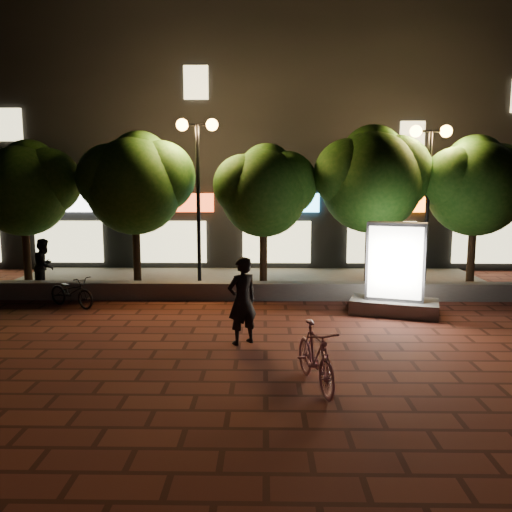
{
  "coord_description": "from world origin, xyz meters",
  "views": [
    {
      "loc": [
        0.53,
        -10.55,
        3.38
      ],
      "look_at": [
        0.33,
        1.5,
        1.63
      ],
      "focal_mm": 35.98,
      "sensor_mm": 36.0,
      "label": 1
    }
  ],
  "objects_px": {
    "ad_kiosk": "(395,277)",
    "tree_far_left": "(25,185)",
    "street_lamp_right": "(429,165)",
    "rider": "(242,301)",
    "scooter_pink": "(315,356)",
    "tree_mid": "(265,187)",
    "street_lamp_left": "(198,160)",
    "pedestrian": "(45,266)",
    "tree_left": "(137,180)",
    "tree_far_right": "(477,182)",
    "scooter_parked": "(72,292)",
    "tree_right": "(372,176)"
  },
  "relations": [
    {
      "from": "ad_kiosk",
      "to": "tree_far_left",
      "type": "bearing_deg",
      "value": 164.4
    },
    {
      "from": "street_lamp_right",
      "to": "rider",
      "type": "bearing_deg",
      "value": -135.62
    },
    {
      "from": "street_lamp_right",
      "to": "scooter_pink",
      "type": "relative_size",
      "value": 2.81
    },
    {
      "from": "tree_far_left",
      "to": "tree_mid",
      "type": "bearing_deg",
      "value": -0.0
    },
    {
      "from": "ad_kiosk",
      "to": "scooter_pink",
      "type": "distance_m",
      "value": 5.47
    },
    {
      "from": "street_lamp_left",
      "to": "pedestrian",
      "type": "xyz_separation_m",
      "value": [
        -4.56,
        -0.7,
        -3.13
      ]
    },
    {
      "from": "tree_mid",
      "to": "pedestrian",
      "type": "relative_size",
      "value": 2.76
    },
    {
      "from": "tree_far_left",
      "to": "scooter_pink",
      "type": "bearing_deg",
      "value": -43.38
    },
    {
      "from": "tree_far_left",
      "to": "ad_kiosk",
      "type": "distance_m",
      "value": 11.49
    },
    {
      "from": "tree_left",
      "to": "rider",
      "type": "xyz_separation_m",
      "value": [
        3.51,
        -5.58,
        -2.52
      ]
    },
    {
      "from": "tree_mid",
      "to": "scooter_pink",
      "type": "xyz_separation_m",
      "value": [
        0.83,
        -7.87,
        -2.68
      ]
    },
    {
      "from": "street_lamp_left",
      "to": "tree_far_right",
      "type": "bearing_deg",
      "value": 1.76
    },
    {
      "from": "tree_left",
      "to": "tree_far_right",
      "type": "relative_size",
      "value": 1.03
    },
    {
      "from": "tree_mid",
      "to": "scooter_parked",
      "type": "height_order",
      "value": "tree_mid"
    },
    {
      "from": "tree_mid",
      "to": "scooter_pink",
      "type": "distance_m",
      "value": 8.35
    },
    {
      "from": "street_lamp_left",
      "to": "ad_kiosk",
      "type": "relative_size",
      "value": 2.14
    },
    {
      "from": "scooter_pink",
      "to": "tree_right",
      "type": "bearing_deg",
      "value": 59.15
    },
    {
      "from": "tree_far_right",
      "to": "scooter_parked",
      "type": "xyz_separation_m",
      "value": [
        -11.76,
        -2.46,
        -2.94
      ]
    },
    {
      "from": "street_lamp_right",
      "to": "pedestrian",
      "type": "distance_m",
      "value": 11.97
    },
    {
      "from": "street_lamp_right",
      "to": "rider",
      "type": "xyz_separation_m",
      "value": [
        -5.43,
        -5.31,
        -2.97
      ]
    },
    {
      "from": "street_lamp_left",
      "to": "scooter_parked",
      "type": "xyz_separation_m",
      "value": [
        -3.21,
        -2.2,
        -3.6
      ]
    },
    {
      "from": "ad_kiosk",
      "to": "scooter_parked",
      "type": "xyz_separation_m",
      "value": [
        -8.6,
        0.56,
        -0.53
      ]
    },
    {
      "from": "street_lamp_right",
      "to": "ad_kiosk",
      "type": "bearing_deg",
      "value": -120.27
    },
    {
      "from": "tree_mid",
      "to": "tree_right",
      "type": "bearing_deg",
      "value": 0.0
    },
    {
      "from": "tree_mid",
      "to": "pedestrian",
      "type": "xyz_separation_m",
      "value": [
        -6.61,
        -0.96,
        -2.32
      ]
    },
    {
      "from": "tree_mid",
      "to": "street_lamp_left",
      "type": "height_order",
      "value": "street_lamp_left"
    },
    {
      "from": "tree_right",
      "to": "scooter_pink",
      "type": "bearing_deg",
      "value": -107.5
    },
    {
      "from": "tree_far_left",
      "to": "tree_right",
      "type": "height_order",
      "value": "tree_right"
    },
    {
      "from": "tree_far_right",
      "to": "rider",
      "type": "relative_size",
      "value": 2.57
    },
    {
      "from": "street_lamp_left",
      "to": "street_lamp_right",
      "type": "xyz_separation_m",
      "value": [
        7.0,
        0.0,
        -0.13
      ]
    },
    {
      "from": "tree_far_left",
      "to": "tree_far_right",
      "type": "relative_size",
      "value": 0.97
    },
    {
      "from": "ad_kiosk",
      "to": "street_lamp_left",
      "type": "bearing_deg",
      "value": 152.86
    },
    {
      "from": "tree_far_left",
      "to": "ad_kiosk",
      "type": "relative_size",
      "value": 1.92
    },
    {
      "from": "tree_left",
      "to": "street_lamp_right",
      "type": "bearing_deg",
      "value": -1.68
    },
    {
      "from": "ad_kiosk",
      "to": "tree_right",
      "type": "bearing_deg",
      "value": 90.6
    },
    {
      "from": "tree_right",
      "to": "scooter_parked",
      "type": "xyz_separation_m",
      "value": [
        -8.56,
        -2.46,
        -3.14
      ]
    },
    {
      "from": "tree_far_left",
      "to": "tree_far_right",
      "type": "distance_m",
      "value": 14.0
    },
    {
      "from": "tree_far_left",
      "to": "street_lamp_right",
      "type": "relative_size",
      "value": 0.93
    },
    {
      "from": "tree_right",
      "to": "street_lamp_right",
      "type": "height_order",
      "value": "tree_right"
    },
    {
      "from": "tree_far_left",
      "to": "scooter_pink",
      "type": "xyz_separation_m",
      "value": [
        8.32,
        -7.87,
        -2.76
      ]
    },
    {
      "from": "tree_right",
      "to": "street_lamp_right",
      "type": "distance_m",
      "value": 1.7
    },
    {
      "from": "tree_left",
      "to": "rider",
      "type": "height_order",
      "value": "tree_left"
    },
    {
      "from": "street_lamp_right",
      "to": "tree_mid",
      "type": "bearing_deg",
      "value": 176.96
    },
    {
      "from": "street_lamp_right",
      "to": "scooter_parked",
      "type": "distance_m",
      "value": 11.0
    },
    {
      "from": "tree_far_right",
      "to": "street_lamp_right",
      "type": "distance_m",
      "value": 1.66
    },
    {
      "from": "tree_far_left",
      "to": "pedestrian",
      "type": "relative_size",
      "value": 2.84
    },
    {
      "from": "tree_left",
      "to": "tree_far_right",
      "type": "xyz_separation_m",
      "value": [
        10.5,
        -0.0,
        -0.08
      ]
    },
    {
      "from": "tree_right",
      "to": "scooter_pink",
      "type": "height_order",
      "value": "tree_right"
    },
    {
      "from": "tree_far_left",
      "to": "tree_mid",
      "type": "distance_m",
      "value": 7.5
    },
    {
      "from": "scooter_parked",
      "to": "street_lamp_right",
      "type": "bearing_deg",
      "value": -48.92
    }
  ]
}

